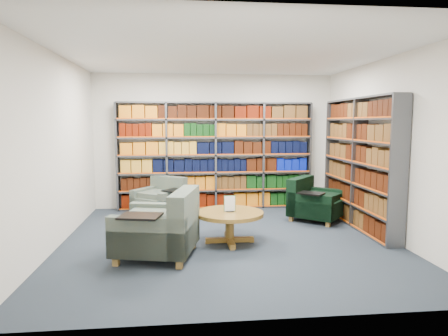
{
  "coord_description": "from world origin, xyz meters",
  "views": [
    {
      "loc": [
        -0.68,
        -5.92,
        1.8
      ],
      "look_at": [
        0.0,
        0.6,
        1.05
      ],
      "focal_mm": 32.0,
      "sensor_mm": 36.0,
      "label": 1
    }
  ],
  "objects": [
    {
      "name": "chair_green_right",
      "position": [
        1.71,
        1.15,
        0.31
      ],
      "size": [
        1.2,
        1.2,
        0.77
      ],
      "color": "black",
      "rests_on": "ground"
    },
    {
      "name": "room_shell",
      "position": [
        0.0,
        0.0,
        1.4
      ],
      "size": [
        5.02,
        5.02,
        2.82
      ],
      "color": "#1A1F2E",
      "rests_on": "ground"
    },
    {
      "name": "chair_teal_left",
      "position": [
        -1.09,
        1.86,
        0.29
      ],
      "size": [
        1.11,
        1.11,
        0.73
      ],
      "color": "#092439",
      "rests_on": "ground"
    },
    {
      "name": "chair_teal_front",
      "position": [
        -0.95,
        -0.65,
        0.37
      ],
      "size": [
        1.19,
        1.29,
        0.91
      ],
      "color": "#092439",
      "rests_on": "ground"
    },
    {
      "name": "bookshelf_back",
      "position": [
        0.0,
        2.34,
        1.1
      ],
      "size": [
        4.0,
        0.28,
        2.2
      ],
      "color": "#47494F",
      "rests_on": "ground"
    },
    {
      "name": "bookshelf_right",
      "position": [
        2.34,
        0.6,
        1.1
      ],
      "size": [
        0.28,
        2.5,
        2.2
      ],
      "color": "#47494F",
      "rests_on": "ground"
    },
    {
      "name": "coffee_table",
      "position": [
        0.01,
        -0.13,
        0.38
      ],
      "size": [
        1.01,
        1.01,
        0.71
      ],
      "color": "brown",
      "rests_on": "ground"
    }
  ]
}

